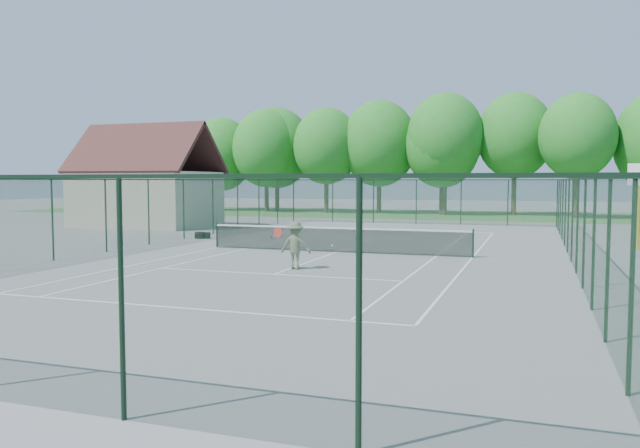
# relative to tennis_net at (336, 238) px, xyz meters

# --- Properties ---
(ground) EXTENTS (140.00, 140.00, 0.00)m
(ground) POSITION_rel_tennis_net_xyz_m (0.00, 0.00, -0.58)
(ground) COLOR gray
(ground) RESTS_ON ground
(grass_far) EXTENTS (80.00, 16.00, 0.01)m
(grass_far) POSITION_rel_tennis_net_xyz_m (0.00, 30.00, -0.57)
(grass_far) COLOR #3D7735
(grass_far) RESTS_ON ground
(court_lines) EXTENTS (11.05, 23.85, 0.01)m
(court_lines) POSITION_rel_tennis_net_xyz_m (0.00, 0.00, -0.57)
(court_lines) COLOR white
(court_lines) RESTS_ON ground
(tennis_net) EXTENTS (11.08, 0.08, 1.10)m
(tennis_net) POSITION_rel_tennis_net_xyz_m (0.00, 0.00, 0.00)
(tennis_net) COLOR black
(tennis_net) RESTS_ON ground
(fence_enclosure) EXTENTS (18.05, 36.05, 3.02)m
(fence_enclosure) POSITION_rel_tennis_net_xyz_m (0.00, 0.00, 0.98)
(fence_enclosure) COLOR #1C3D26
(fence_enclosure) RESTS_ON ground
(utility_building) EXTENTS (8.60, 6.27, 6.63)m
(utility_building) POSITION_rel_tennis_net_xyz_m (-16.00, 10.00, 2.54)
(utility_building) COLOR beige
(utility_building) RESTS_ON ground
(tree_line_far) EXTENTS (39.40, 6.40, 9.70)m
(tree_line_far) POSITION_rel_tennis_net_xyz_m (0.00, 30.00, 5.42)
(tree_line_far) COLOR #432F1E
(tree_line_far) RESTS_ON ground
(sports_bag_a) EXTENTS (0.43, 0.26, 0.34)m
(sports_bag_a) POSITION_rel_tennis_net_xyz_m (-8.37, 3.45, -0.40)
(sports_bag_a) COLOR black
(sports_bag_a) RESTS_ON ground
(sports_bag_b) EXTENTS (0.41, 0.26, 0.31)m
(sports_bag_b) POSITION_rel_tennis_net_xyz_m (-8.14, 3.67, -0.42)
(sports_bag_b) COLOR black
(sports_bag_b) RESTS_ON ground
(tennis_player) EXTENTS (2.06, 0.82, 1.60)m
(tennis_player) POSITION_rel_tennis_net_xyz_m (0.20, -5.07, 0.22)
(tennis_player) COLOR #5B6046
(tennis_player) RESTS_ON ground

